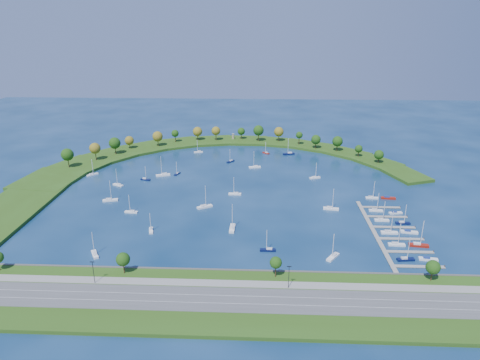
{
  "coord_description": "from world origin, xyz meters",
  "views": [
    {
      "loc": [
        16.97,
        -266.02,
        103.69
      ],
      "look_at": [
        5.0,
        5.0,
        4.0
      ],
      "focal_mm": 32.43,
      "sensor_mm": 36.0,
      "label": 1
    }
  ],
  "objects_px": {
    "moored_boat_18": "(333,256)",
    "docked_boat_8": "(376,210)",
    "docked_boat_6": "(382,220)",
    "docked_boat_11": "(388,198)",
    "docked_boat_3": "(418,245)",
    "moored_boat_19": "(151,230)",
    "moored_boat_16": "(232,228)",
    "docked_boat_0": "(406,259)",
    "docked_boat_7": "(403,223)",
    "moored_boat_20": "(198,152)",
    "docked_boat_10": "(372,197)",
    "moored_boat_4": "(145,179)",
    "moored_boat_9": "(268,249)",
    "docked_boat_9": "(395,213)",
    "moored_boat_0": "(231,161)",
    "docked_boat_5": "(409,232)",
    "moored_boat_15": "(289,153)",
    "moored_boat_6": "(92,174)",
    "moored_boat_8": "(118,184)",
    "moored_boat_5": "(331,208)",
    "moored_boat_1": "(163,175)",
    "moored_boat_10": "(177,173)",
    "moored_boat_2": "(95,254)",
    "moored_boat_7": "(315,177)",
    "moored_boat_12": "(205,206)",
    "moored_boat_13": "(110,200)",
    "docked_boat_4": "(389,232)",
    "moored_boat_11": "(255,167)",
    "moored_boat_3": "(235,193)",
    "harbor_tower": "(233,136)"
  },
  "relations": [
    {
      "from": "moored_boat_12",
      "to": "moored_boat_20",
      "type": "relative_size",
      "value": 1.27
    },
    {
      "from": "moored_boat_6",
      "to": "moored_boat_1",
      "type": "bearing_deg",
      "value": -46.91
    },
    {
      "from": "moored_boat_13",
      "to": "moored_boat_15",
      "type": "distance_m",
      "value": 155.37
    },
    {
      "from": "docked_boat_6",
      "to": "docked_boat_11",
      "type": "xyz_separation_m",
      "value": [
        12.35,
        32.38,
        -0.23
      ]
    },
    {
      "from": "moored_boat_19",
      "to": "moored_boat_18",
      "type": "bearing_deg",
      "value": 62.0
    },
    {
      "from": "docked_boat_7",
      "to": "moored_boat_15",
      "type": "bearing_deg",
      "value": 112.06
    },
    {
      "from": "moored_boat_8",
      "to": "moored_boat_11",
      "type": "height_order",
      "value": "moored_boat_11"
    },
    {
      "from": "moored_boat_2",
      "to": "docked_boat_3",
      "type": "bearing_deg",
      "value": -113.84
    },
    {
      "from": "moored_boat_0",
      "to": "docked_boat_5",
      "type": "relative_size",
      "value": 1.16
    },
    {
      "from": "moored_boat_8",
      "to": "moored_boat_10",
      "type": "distance_m",
      "value": 43.07
    },
    {
      "from": "moored_boat_3",
      "to": "moored_boat_11",
      "type": "height_order",
      "value": "moored_boat_11"
    },
    {
      "from": "moored_boat_20",
      "to": "docked_boat_10",
      "type": "height_order",
      "value": "docked_boat_10"
    },
    {
      "from": "moored_boat_3",
      "to": "moored_boat_16",
      "type": "bearing_deg",
      "value": 92.61
    },
    {
      "from": "moored_boat_9",
      "to": "docked_boat_8",
      "type": "xyz_separation_m",
      "value": [
        63.26,
        48.93,
        0.01
      ]
    },
    {
      "from": "moored_boat_6",
      "to": "moored_boat_16",
      "type": "distance_m",
      "value": 132.81
    },
    {
      "from": "moored_boat_12",
      "to": "moored_boat_19",
      "type": "xyz_separation_m",
      "value": [
        -24.42,
        -31.47,
        -0.09
      ]
    },
    {
      "from": "moored_boat_16",
      "to": "docked_boat_0",
      "type": "relative_size",
      "value": 1.2
    },
    {
      "from": "moored_boat_16",
      "to": "moored_boat_10",
      "type": "bearing_deg",
      "value": 29.03
    },
    {
      "from": "moored_boat_0",
      "to": "moored_boat_6",
      "type": "bearing_deg",
      "value": -29.91
    },
    {
      "from": "moored_boat_6",
      "to": "moored_boat_15",
      "type": "xyz_separation_m",
      "value": [
        143.63,
        57.99,
        0.06
      ]
    },
    {
      "from": "moored_boat_6",
      "to": "docked_boat_10",
      "type": "xyz_separation_m",
      "value": [
        189.37,
        -34.91,
        -0.01
      ]
    },
    {
      "from": "docked_boat_3",
      "to": "moored_boat_19",
      "type": "bearing_deg",
      "value": -177.67
    },
    {
      "from": "docked_boat_3",
      "to": "docked_boat_8",
      "type": "height_order",
      "value": "docked_boat_3"
    },
    {
      "from": "moored_boat_8",
      "to": "moored_boat_19",
      "type": "height_order",
      "value": "moored_boat_8"
    },
    {
      "from": "moored_boat_2",
      "to": "moored_boat_7",
      "type": "distance_m",
      "value": 160.98
    },
    {
      "from": "docked_boat_10",
      "to": "docked_boat_9",
      "type": "bearing_deg",
      "value": -67.87
    },
    {
      "from": "moored_boat_0",
      "to": "docked_boat_5",
      "type": "bearing_deg",
      "value": 80.67
    },
    {
      "from": "moored_boat_4",
      "to": "docked_boat_4",
      "type": "height_order",
      "value": "docked_boat_4"
    },
    {
      "from": "moored_boat_19",
      "to": "docked_boat_6",
      "type": "bearing_deg",
      "value": 84.59
    },
    {
      "from": "moored_boat_20",
      "to": "docked_boat_4",
      "type": "xyz_separation_m",
      "value": [
        118.89,
        -142.34,
        0.05
      ]
    },
    {
      "from": "moored_boat_12",
      "to": "docked_boat_11",
      "type": "distance_m",
      "value": 113.73
    },
    {
      "from": "moored_boat_6",
      "to": "docked_boat_8",
      "type": "bearing_deg",
      "value": -64.2
    },
    {
      "from": "moored_boat_13",
      "to": "docked_boat_7",
      "type": "xyz_separation_m",
      "value": [
        169.45,
        -24.66,
        -0.06
      ]
    },
    {
      "from": "moored_boat_18",
      "to": "docked_boat_5",
      "type": "relative_size",
      "value": 1.43
    },
    {
      "from": "moored_boat_5",
      "to": "moored_boat_8",
      "type": "xyz_separation_m",
      "value": [
        -136.46,
        33.0,
        -0.04
      ]
    },
    {
      "from": "moored_boat_4",
      "to": "moored_boat_9",
      "type": "bearing_deg",
      "value": -32.2
    },
    {
      "from": "docked_boat_3",
      "to": "docked_boat_7",
      "type": "height_order",
      "value": "docked_boat_3"
    },
    {
      "from": "moored_boat_0",
      "to": "moored_boat_10",
      "type": "xyz_separation_m",
      "value": [
        -36.44,
        -30.88,
        -0.02
      ]
    },
    {
      "from": "moored_boat_1",
      "to": "moored_boat_19",
      "type": "bearing_deg",
      "value": 77.9
    },
    {
      "from": "moored_boat_18",
      "to": "docked_boat_8",
      "type": "xyz_separation_m",
      "value": [
        33.08,
        54.29,
        -0.04
      ]
    },
    {
      "from": "moored_boat_0",
      "to": "moored_boat_5",
      "type": "bearing_deg",
      "value": 76.05
    },
    {
      "from": "moored_boat_16",
      "to": "docked_boat_9",
      "type": "relative_size",
      "value": 1.82
    },
    {
      "from": "moored_boat_19",
      "to": "moored_boat_16",
      "type": "bearing_deg",
      "value": 81.72
    },
    {
      "from": "moored_boat_4",
      "to": "moored_boat_5",
      "type": "height_order",
      "value": "moored_boat_5"
    },
    {
      "from": "moored_boat_4",
      "to": "docked_boat_0",
      "type": "height_order",
      "value": "docked_boat_0"
    },
    {
      "from": "harbor_tower",
      "to": "moored_boat_9",
      "type": "xyz_separation_m",
      "value": [
        28.68,
        -202.26,
        -3.55
      ]
    },
    {
      "from": "moored_boat_2",
      "to": "moored_boat_18",
      "type": "xyz_separation_m",
      "value": [
        111.73,
        2.5,
        0.03
      ]
    },
    {
      "from": "moored_boat_15",
      "to": "moored_boat_16",
      "type": "xyz_separation_m",
      "value": [
        -38.42,
        -139.03,
        0.01
      ]
    },
    {
      "from": "moored_boat_16",
      "to": "docked_boat_7",
      "type": "bearing_deg",
      "value": -82.06
    },
    {
      "from": "moored_boat_1",
      "to": "moored_boat_0",
      "type": "bearing_deg",
      "value": -162.95
    }
  ]
}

